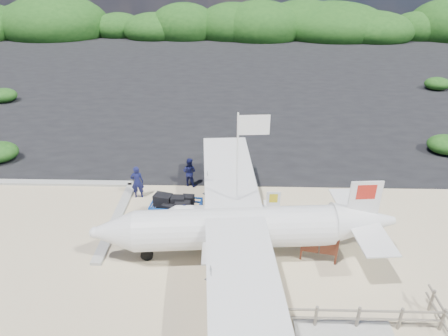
# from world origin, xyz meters

# --- Properties ---
(ground) EXTENTS (160.00, 160.00, 0.00)m
(ground) POSITION_xyz_m (0.00, 0.00, 0.00)
(ground) COLOR beige
(asphalt_apron) EXTENTS (90.00, 50.00, 0.04)m
(asphalt_apron) POSITION_xyz_m (0.00, 30.00, 0.00)
(asphalt_apron) COLOR #B2B2B2
(asphalt_apron) RESTS_ON ground
(lagoon) EXTENTS (9.00, 7.00, 0.40)m
(lagoon) POSITION_xyz_m (-9.00, 1.50, 0.00)
(lagoon) COLOR #B2B2B2
(lagoon) RESTS_ON ground
(vegetation_band) EXTENTS (124.00, 8.00, 4.40)m
(vegetation_band) POSITION_xyz_m (0.00, 55.00, 0.00)
(vegetation_band) COLOR #B2B2B2
(vegetation_band) RESTS_ON ground
(fence) EXTENTS (6.40, 2.00, 1.10)m
(fence) POSITION_xyz_m (6.00, -5.00, 0.00)
(fence) COLOR #B2B2B2
(fence) RESTS_ON ground
(baggage_cart) EXTENTS (2.84, 1.81, 1.35)m
(baggage_cart) POSITION_xyz_m (-1.38, 1.41, 0.00)
(baggage_cart) COLOR blue
(baggage_cart) RESTS_ON ground
(flagpole) EXTENTS (1.34, 0.64, 6.49)m
(flagpole) POSITION_xyz_m (1.63, -0.24, 0.00)
(flagpole) COLOR white
(flagpole) RESTS_ON ground
(signboard) EXTENTS (1.69, 0.50, 1.40)m
(signboard) POSITION_xyz_m (5.24, -1.45, 0.00)
(signboard) COLOR brown
(signboard) RESTS_ON ground
(crew_a) EXTENTS (0.75, 0.55, 1.93)m
(crew_a) POSITION_xyz_m (-3.84, 3.70, 0.96)
(crew_a) COLOR #121545
(crew_a) RESTS_ON ground
(crew_b) EXTENTS (1.02, 0.91, 1.75)m
(crew_b) POSITION_xyz_m (-1.10, 5.10, 0.88)
(crew_b) COLOR #121545
(crew_b) RESTS_ON ground
(crew_c) EXTENTS (0.98, 0.50, 1.60)m
(crew_c) POSITION_xyz_m (-0.82, 0.49, 0.80)
(crew_c) COLOR #121545
(crew_c) RESTS_ON ground
(aircraft_large) EXTENTS (17.02, 17.02, 4.74)m
(aircraft_large) POSITION_xyz_m (15.82, 18.37, 0.00)
(aircraft_large) COLOR #B2B2B2
(aircraft_large) RESTS_ON ground
(aircraft_small) EXTENTS (6.61, 6.61, 2.32)m
(aircraft_small) POSITION_xyz_m (-12.70, 28.72, 0.00)
(aircraft_small) COLOR #B2B2B2
(aircraft_small) RESTS_ON ground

